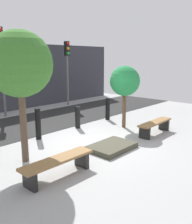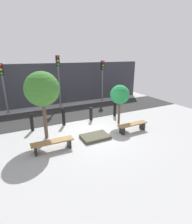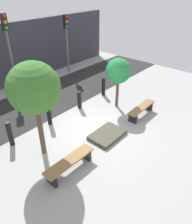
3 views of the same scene
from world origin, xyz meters
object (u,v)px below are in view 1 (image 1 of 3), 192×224
(tree_behind_right_bench, at_px, (125,82))
(bollard_left, at_px, (38,124))
(tree_behind_left_bench, at_px, (20,65))
(bench_left, at_px, (58,164))
(traffic_light_mid_east, at_px, (67,61))
(bollard_center, at_px, (78,117))
(planter_bed, at_px, (112,147))
(traffic_light_mid_west, at_px, (1,56))
(bench_right, at_px, (155,125))
(bollard_right, at_px, (108,109))

(tree_behind_right_bench, bearing_deg, bollard_left, 158.08)
(tree_behind_right_bench, bearing_deg, tree_behind_left_bench, 180.00)
(bench_left, distance_m, tree_behind_left_bench, 2.58)
(traffic_light_mid_east, bearing_deg, bench_left, -133.01)
(bollard_center, relative_size, traffic_light_mid_east, 0.24)
(bollard_left, bearing_deg, bollard_center, 0.00)
(planter_bed, xyz_separation_m, traffic_light_mid_west, (0.00, 6.32, 2.67))
(bollard_center, bearing_deg, bench_left, -139.99)
(tree_behind_right_bench, distance_m, traffic_light_mid_east, 5.46)
(bench_right, xyz_separation_m, tree_behind_left_bench, (-4.41, 1.36, 2.18))
(bollard_center, bearing_deg, traffic_light_mid_east, 52.78)
(bench_left, height_order, bollard_left, bollard_left)
(bench_right, relative_size, tree_behind_left_bench, 0.53)
(bench_left, relative_size, bench_right, 1.05)
(traffic_light_mid_west, bearing_deg, tree_behind_left_bench, -113.16)
(planter_bed, bearing_deg, bench_left, -174.82)
(planter_bed, bearing_deg, tree_behind_left_bench, 152.26)
(bench_left, relative_size, tree_behind_left_bench, 0.55)
(tree_behind_left_bench, relative_size, bollard_right, 3.50)
(bench_left, distance_m, bollard_left, 2.93)
(traffic_light_mid_east, bearing_deg, bollard_left, -140.76)
(planter_bed, bearing_deg, bollard_center, 69.39)
(tree_behind_right_bench, distance_m, bollard_left, 3.59)
(planter_bed, relative_size, tree_behind_left_bench, 0.42)
(tree_behind_right_bench, bearing_deg, traffic_light_mid_west, 113.16)
(bench_left, bearing_deg, bollard_left, 64.29)
(traffic_light_mid_east, bearing_deg, tree_behind_right_bench, -107.91)
(planter_bed, distance_m, traffic_light_mid_west, 6.86)
(tree_behind_left_bench, xyz_separation_m, bollard_right, (4.93, 1.25, -2.03))
(tree_behind_left_bench, distance_m, traffic_light_mid_west, 5.61)
(bench_right, bearing_deg, traffic_light_mid_east, 74.94)
(bench_right, xyz_separation_m, bollard_right, (0.52, 2.61, 0.15))
(planter_bed, distance_m, traffic_light_mid_east, 7.78)
(tree_behind_left_bench, height_order, traffic_light_mid_west, traffic_light_mid_west)
(bollard_left, bearing_deg, traffic_light_mid_east, 39.24)
(traffic_light_mid_west, bearing_deg, planter_bed, -90.00)
(bollard_left, distance_m, bollard_center, 1.82)
(bollard_center, distance_m, traffic_light_mid_west, 4.63)
(bench_right, distance_m, traffic_light_mid_west, 7.29)
(traffic_light_mid_west, bearing_deg, bench_left, -108.70)
(traffic_light_mid_west, bearing_deg, bench_right, -71.30)
(tree_behind_right_bench, height_order, traffic_light_mid_west, traffic_light_mid_west)
(bench_left, distance_m, bollard_right, 5.58)
(planter_bed, relative_size, bollard_right, 1.46)
(bench_right, distance_m, planter_bed, 2.23)
(traffic_light_mid_west, relative_size, traffic_light_mid_east, 1.12)
(planter_bed, xyz_separation_m, bollard_left, (-0.91, 2.41, 0.45))
(planter_bed, bearing_deg, bench_right, -5.18)
(bench_right, distance_m, traffic_light_mid_east, 7.06)
(tree_behind_left_bench, bearing_deg, bench_left, -90.00)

